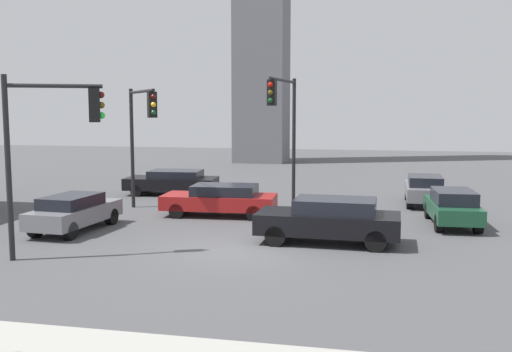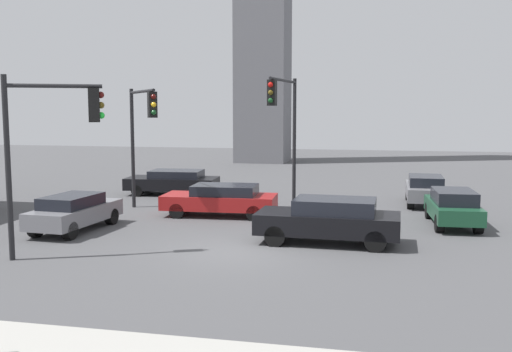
{
  "view_description": "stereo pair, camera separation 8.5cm",
  "coord_description": "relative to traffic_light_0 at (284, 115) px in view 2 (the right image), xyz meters",
  "views": [
    {
      "loc": [
        4.15,
        -17.21,
        4.38
      ],
      "look_at": [
        -0.21,
        3.36,
        1.96
      ],
      "focal_mm": 40.74,
      "sensor_mm": 36.0,
      "label": 1
    },
    {
      "loc": [
        4.24,
        -17.19,
        4.38
      ],
      "look_at": [
        -0.21,
        3.36,
        1.96
      ],
      "focal_mm": 40.74,
      "sensor_mm": 36.0,
      "label": 2
    }
  ],
  "objects": [
    {
      "name": "ground_plane",
      "position": [
        -0.25,
        -6.86,
        -4.15
      ],
      "size": [
        93.17,
        93.17,
        0.0
      ],
      "primitive_type": "plane",
      "color": "#4C4C4F"
    },
    {
      "name": "traffic_light_0",
      "position": [
        0.0,
        0.0,
        0.0
      ],
      "size": [
        0.61,
        3.9,
        5.74
      ],
      "rotation": [
        0.0,
        0.0,
        -1.67
      ],
      "color": "black",
      "rests_on": "ground_plane"
    },
    {
      "name": "traffic_light_1",
      "position": [
        -5.41,
        -8.8,
        -0.4
      ],
      "size": [
        2.54,
        1.38,
        5.37
      ],
      "rotation": [
        0.0,
        0.0,
        0.46
      ],
      "color": "black",
      "rests_on": "ground_plane"
    },
    {
      "name": "traffic_light_2",
      "position": [
        -5.78,
        -1.42,
        -0.31
      ],
      "size": [
        2.46,
        3.23,
        5.28
      ],
      "rotation": [
        0.0,
        0.0,
        -0.93
      ],
      "color": "black",
      "rests_on": "ground_plane"
    },
    {
      "name": "car_0",
      "position": [
        -2.44,
        -1.23,
        -3.45
      ],
      "size": [
        4.73,
        2.11,
        1.3
      ],
      "rotation": [
        0.0,
        0.0,
        3.19
      ],
      "color": "maroon",
      "rests_on": "ground_plane"
    },
    {
      "name": "car_1",
      "position": [
        -6.47,
        4.07,
        -3.46
      ],
      "size": [
        4.76,
        2.33,
        1.27
      ],
      "rotation": [
        0.0,
        0.0,
        3.21
      ],
      "color": "black",
      "rests_on": "ground_plane"
    },
    {
      "name": "car_2",
      "position": [
        6.68,
        -1.37,
        -3.42
      ],
      "size": [
        1.83,
        4.04,
        1.38
      ],
      "rotation": [
        0.0,
        0.0,
        1.63
      ],
      "color": "#19472D",
      "rests_on": "ground_plane"
    },
    {
      "name": "car_3",
      "position": [
        6.01,
        3.42,
        -3.41
      ],
      "size": [
        1.72,
        3.94,
        1.37
      ],
      "rotation": [
        0.0,
        0.0,
        1.56
      ],
      "color": "slate",
      "rests_on": "ground_plane"
    },
    {
      "name": "car_4",
      "position": [
        -6.83,
        -5.2,
        -3.44
      ],
      "size": [
        1.9,
        4.14,
        1.33
      ],
      "rotation": [
        0.0,
        0.0,
        1.5
      ],
      "color": "slate",
      "rests_on": "ground_plane"
    },
    {
      "name": "car_5",
      "position": [
        2.38,
        -5.25,
        -3.36
      ],
      "size": [
        4.69,
        2.06,
        1.49
      ],
      "rotation": [
        0.0,
        0.0,
        3.11
      ],
      "color": "black",
      "rests_on": "ground_plane"
    }
  ]
}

